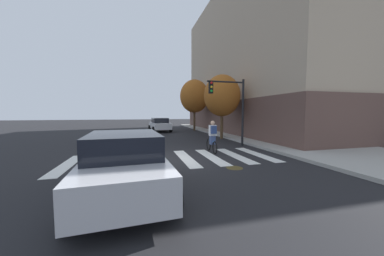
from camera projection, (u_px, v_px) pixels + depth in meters
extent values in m
plane|color=black|center=(170.00, 159.00, 9.30)|extent=(120.00, 120.00, 0.00)
cube|color=#9E9B93|center=(325.00, 149.00, 11.50)|extent=(6.50, 50.00, 0.15)
cube|color=silver|center=(67.00, 165.00, 8.25)|extent=(0.55, 3.71, 0.01)
cube|color=silver|center=(100.00, 163.00, 8.56)|extent=(0.55, 3.71, 0.01)
cube|color=silver|center=(131.00, 161.00, 8.87)|extent=(0.55, 3.71, 0.01)
cube|color=silver|center=(159.00, 160.00, 9.18)|extent=(0.55, 3.71, 0.01)
cube|color=silver|center=(186.00, 158.00, 9.49)|extent=(0.55, 3.71, 0.01)
cube|color=silver|center=(211.00, 157.00, 9.80)|extent=(0.55, 3.71, 0.01)
cube|color=silver|center=(234.00, 155.00, 10.11)|extent=(0.55, 3.71, 0.01)
cube|color=silver|center=(257.00, 154.00, 10.42)|extent=(0.55, 3.71, 0.01)
cylinder|color=#473D1E|center=(234.00, 168.00, 7.80)|extent=(0.64, 0.64, 0.01)
cube|color=#B7B7BC|center=(125.00, 167.00, 5.30)|extent=(2.11, 4.70, 0.70)
cube|color=black|center=(124.00, 144.00, 5.11)|extent=(1.77, 2.29, 0.55)
cylinder|color=black|center=(93.00, 169.00, 6.42)|extent=(0.28, 0.69, 0.68)
cylinder|color=black|center=(155.00, 164.00, 7.01)|extent=(0.28, 0.69, 0.68)
cylinder|color=black|center=(68.00, 212.00, 3.63)|extent=(0.28, 0.69, 0.68)
cylinder|color=black|center=(174.00, 198.00, 4.22)|extent=(0.28, 0.69, 0.68)
cube|color=silver|center=(160.00, 126.00, 23.18)|extent=(2.19, 4.59, 0.68)
cube|color=black|center=(160.00, 120.00, 23.00)|extent=(1.78, 2.26, 0.53)
cylinder|color=black|center=(150.00, 128.00, 24.22)|extent=(0.29, 0.67, 0.66)
cylinder|color=black|center=(165.00, 128.00, 24.86)|extent=(0.29, 0.67, 0.66)
cylinder|color=black|center=(154.00, 130.00, 21.56)|extent=(0.29, 0.67, 0.66)
cylinder|color=black|center=(171.00, 129.00, 22.19)|extent=(0.29, 0.67, 0.66)
torus|color=black|center=(215.00, 148.00, 10.39)|extent=(0.08, 0.66, 0.66)
torus|color=black|center=(209.00, 145.00, 11.42)|extent=(0.08, 0.66, 0.66)
cylinder|color=#1972BF|center=(212.00, 141.00, 10.88)|extent=(0.08, 0.89, 0.05)
cylinder|color=#1972BF|center=(213.00, 140.00, 10.73)|extent=(0.04, 0.04, 0.45)
cube|color=#384772|center=(213.00, 139.00, 10.72)|extent=(0.29, 0.21, 0.56)
cube|color=silver|center=(213.00, 130.00, 10.69)|extent=(0.37, 0.25, 0.56)
sphere|color=tan|center=(213.00, 123.00, 10.66)|extent=(0.22, 0.22, 0.22)
cube|color=navy|center=(214.00, 130.00, 10.51)|extent=(0.28, 0.17, 0.40)
cylinder|color=black|center=(243.00, 113.00, 13.00)|extent=(0.14, 0.14, 4.20)
cylinder|color=black|center=(226.00, 82.00, 12.56)|extent=(2.40, 0.10, 0.10)
cube|color=black|center=(211.00, 87.00, 12.34)|extent=(0.24, 0.20, 0.76)
sphere|color=red|center=(212.00, 83.00, 12.22)|extent=(0.14, 0.14, 0.14)
sphere|color=gold|center=(211.00, 87.00, 12.24)|extent=(0.14, 0.14, 0.14)
sphere|color=green|center=(211.00, 91.00, 12.25)|extent=(0.14, 0.14, 0.14)
cylinder|color=gold|center=(237.00, 130.00, 19.19)|extent=(0.22, 0.22, 0.65)
sphere|color=gold|center=(237.00, 126.00, 19.16)|extent=(0.18, 0.18, 0.18)
cylinder|color=gold|center=(238.00, 130.00, 19.22)|extent=(0.12, 0.09, 0.09)
cylinder|color=#4C3823|center=(222.00, 124.00, 16.62)|extent=(0.24, 0.24, 2.33)
ellipsoid|color=#A5591E|center=(222.00, 96.00, 16.45)|extent=(2.90, 2.90, 3.33)
cylinder|color=#4C3823|center=(194.00, 119.00, 24.42)|extent=(0.24, 0.24, 2.72)
ellipsoid|color=#A5591E|center=(194.00, 96.00, 24.22)|extent=(3.39, 3.39, 3.90)
cube|color=brown|center=(293.00, 117.00, 24.40)|extent=(19.45, 24.01, 3.20)
cube|color=tan|center=(296.00, 52.00, 23.84)|extent=(19.07, 23.53, 12.04)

